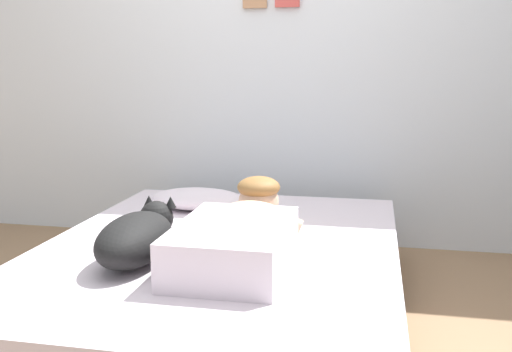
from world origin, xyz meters
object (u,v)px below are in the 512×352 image
Objects in this scene: bed at (220,282)px; pillow at (198,199)px; coffee_cup at (262,219)px; cell_phone at (199,270)px; person_lying at (241,232)px; dog at (138,236)px.

bed is 0.70m from pillow.
pillow is (-0.28, 0.60, 0.23)m from bed.
cell_phone is (-0.12, -0.68, -0.03)m from coffee_cup.
person_lying is 0.48m from coffee_cup.
coffee_cup is (0.42, -0.28, -0.02)m from pillow.
coffee_cup is at bearing 80.18° from cell_phone.
dog is at bearing 166.98° from cell_phone.
pillow is 0.90× the size of dog.
dog is 0.73m from coffee_cup.
person_lying is at bearing -61.03° from pillow.
dog reaches higher than bed.
dog reaches higher than pillow.
pillow reaches higher than cell_phone.
person_lying is 0.42m from dog.
coffee_cup reaches higher than cell_phone.
pillow reaches higher than coffee_cup.
coffee_cup is 0.89× the size of cell_phone.
bed is at bearing -64.58° from pillow.
person_lying reaches higher than bed.
bed is 0.40m from cell_phone.
dog is 0.30m from cell_phone.
pillow is 0.89m from dog.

